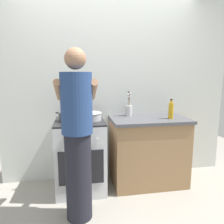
# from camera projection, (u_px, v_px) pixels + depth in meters

# --- Properties ---
(ground) EXTENTS (6.00, 6.00, 0.00)m
(ground) POSITION_uv_depth(u_px,v_px,m) (110.00, 192.00, 2.66)
(ground) COLOR gray
(back_wall) EXTENTS (3.20, 0.10, 2.50)m
(back_wall) POSITION_uv_depth(u_px,v_px,m) (118.00, 90.00, 2.96)
(back_wall) COLOR silver
(back_wall) RESTS_ON ground
(countertop) EXTENTS (1.00, 0.60, 0.90)m
(countertop) POSITION_uv_depth(u_px,v_px,m) (148.00, 151.00, 2.82)
(countertop) COLOR #99724C
(countertop) RESTS_ON ground
(stove_range) EXTENTS (0.60, 0.62, 0.90)m
(stove_range) POSITION_uv_depth(u_px,v_px,m) (81.00, 155.00, 2.67)
(stove_range) COLOR silver
(stove_range) RESTS_ON ground
(pot) EXTENTS (0.28, 0.22, 0.11)m
(pot) POSITION_uv_depth(u_px,v_px,m) (68.00, 117.00, 2.55)
(pot) COLOR #38383D
(pot) RESTS_ON stove_range
(mixing_bowl) EXTENTS (0.27, 0.27, 0.10)m
(mixing_bowl) POSITION_uv_depth(u_px,v_px,m) (91.00, 116.00, 2.61)
(mixing_bowl) COLOR #B7B7BC
(mixing_bowl) RESTS_ON stove_range
(utensil_crock) EXTENTS (0.10, 0.10, 0.34)m
(utensil_crock) POSITION_uv_depth(u_px,v_px,m) (129.00, 108.00, 2.88)
(utensil_crock) COLOR silver
(utensil_crock) RESTS_ON countertop
(oil_bottle) EXTENTS (0.06, 0.06, 0.25)m
(oil_bottle) POSITION_uv_depth(u_px,v_px,m) (171.00, 110.00, 2.69)
(oil_bottle) COLOR gold
(oil_bottle) RESTS_ON countertop
(person) EXTENTS (0.41, 0.50, 1.70)m
(person) POSITION_uv_depth(u_px,v_px,m) (77.00, 137.00, 2.05)
(person) COLOR black
(person) RESTS_ON ground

